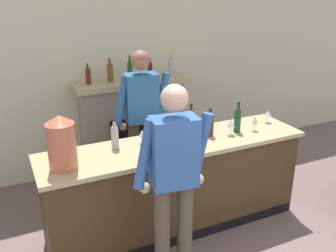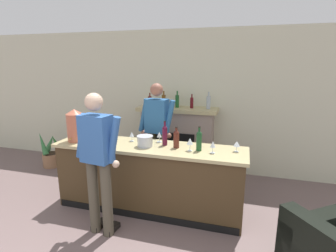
{
  "view_description": "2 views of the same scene",
  "coord_description": "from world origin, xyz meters",
  "views": [
    {
      "loc": [
        -1.61,
        -0.84,
        2.47
      ],
      "look_at": [
        0.04,
        2.67,
        0.99
      ],
      "focal_mm": 40.0,
      "sensor_mm": 36.0,
      "label": 1
    },
    {
      "loc": [
        1.19,
        -1.08,
        2.11
      ],
      "look_at": [
        0.14,
        2.52,
        1.22
      ],
      "focal_mm": 28.0,
      "sensor_mm": 36.0,
      "label": 2
    }
  ],
  "objects": [
    {
      "name": "ice_bucket_steel",
      "position": [
        -0.1,
        2.19,
        1.06
      ],
      "size": [
        0.23,
        0.23,
        0.15
      ],
      "color": "silver",
      "rests_on": "bar_counter"
    },
    {
      "name": "wine_bottle_chardonnay_pale",
      "position": [
        0.15,
        2.33,
        1.14
      ],
      "size": [
        0.07,
        0.07,
        0.35
      ],
      "color": "#4D1028",
      "rests_on": "bar_counter"
    },
    {
      "name": "person_customer",
      "position": [
        -0.45,
        1.52,
        1.0
      ],
      "size": [
        0.65,
        0.34,
        1.79
      ],
      "color": "#4C4537",
      "rests_on": "ground_plane"
    },
    {
      "name": "wine_glass_mid_counter",
      "position": [
        0.84,
        2.17,
        1.09
      ],
      "size": [
        0.07,
        0.07,
        0.16
      ],
      "color": "silver",
      "rests_on": "bar_counter"
    },
    {
      "name": "bar_counter",
      "position": [
        -0.07,
        2.24,
        0.49
      ],
      "size": [
        2.75,
        0.68,
        0.98
      ],
      "color": "#43311B",
      "rests_on": "ground_plane"
    },
    {
      "name": "person_bartender",
      "position": [
        -0.17,
        2.91,
        1.01
      ],
      "size": [
        0.66,
        0.34,
        1.81
      ],
      "color": "#4D4931",
      "rests_on": "ground_plane"
    },
    {
      "name": "wine_glass_front_left",
      "position": [
        1.14,
        2.32,
        1.09
      ],
      "size": [
        0.08,
        0.08,
        0.15
      ],
      "color": "silver",
      "rests_on": "bar_counter"
    },
    {
      "name": "fireplace_stone",
      "position": [
        -0.01,
        3.7,
        0.66
      ],
      "size": [
        1.52,
        0.52,
        1.61
      ],
      "color": "gray",
      "rests_on": "ground_plane"
    },
    {
      "name": "wine_bottle_burgundy_dark",
      "position": [
        0.33,
        2.26,
        1.11
      ],
      "size": [
        0.08,
        0.08,
        0.3
      ],
      "color": "#4E1E15",
      "rests_on": "bar_counter"
    },
    {
      "name": "wall_back_panel",
      "position": [
        0.0,
        3.96,
        1.38
      ],
      "size": [
        12.0,
        0.07,
        2.75
      ],
      "color": "beige",
      "rests_on": "ground_plane"
    },
    {
      "name": "copper_dispenser",
      "position": [
        -1.19,
        2.15,
        1.22
      ],
      "size": [
        0.25,
        0.28,
        0.49
      ],
      "color": "#BB6247",
      "rests_on": "bar_counter"
    },
    {
      "name": "wine_bottle_riesling_slim",
      "position": [
        0.65,
        2.23,
        1.13
      ],
      "size": [
        0.07,
        0.07,
        0.33
      ],
      "color": "#184320",
      "rests_on": "bar_counter"
    },
    {
      "name": "wine_bottle_port_short",
      "position": [
        -0.66,
        2.37,
        1.11
      ],
      "size": [
        0.07,
        0.07,
        0.29
      ],
      "color": "#AEADB4",
      "rests_on": "bar_counter"
    },
    {
      "name": "wine_glass_back_row",
      "position": [
        0.03,
        2.44,
        1.09
      ],
      "size": [
        0.08,
        0.08,
        0.16
      ],
      "color": "silver",
      "rests_on": "bar_counter"
    },
    {
      "name": "wine_glass_near_bucket",
      "position": [
        -0.38,
        2.37,
        1.08
      ],
      "size": [
        0.07,
        0.07,
        0.14
      ],
      "color": "silver",
      "rests_on": "bar_counter"
    },
    {
      "name": "potted_plant_corner",
      "position": [
        -2.62,
        3.21,
        0.28
      ],
      "size": [
        0.46,
        0.46,
        0.77
      ],
      "color": "#956A4A",
      "rests_on": "ground_plane"
    },
    {
      "name": "wine_glass_by_dispenser",
      "position": [
        0.54,
        2.18,
        1.11
      ],
      "size": [
        0.08,
        0.08,
        0.18
      ],
      "color": "silver",
      "rests_on": "bar_counter"
    }
  ]
}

